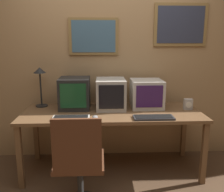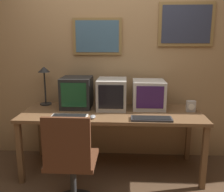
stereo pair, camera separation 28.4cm
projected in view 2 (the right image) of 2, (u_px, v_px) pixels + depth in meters
name	position (u px, v px, depth m)	size (l,w,h in m)	color
wall_back	(115.00, 59.00, 3.22)	(8.00, 0.08, 2.60)	tan
desk	(112.00, 117.00, 2.90)	(2.05, 0.77, 0.74)	brown
monitor_left	(77.00, 92.00, 3.04)	(0.36, 0.38, 0.37)	black
monitor_center	(112.00, 94.00, 3.00)	(0.34, 0.43, 0.36)	#B7B2A8
monitor_right	(148.00, 94.00, 3.00)	(0.38, 0.39, 0.34)	beige
keyboard_main	(69.00, 117.00, 2.65)	(0.39, 0.16, 0.03)	beige
keyboard_side	(151.00, 119.00, 2.58)	(0.42, 0.17, 0.03)	#333338
mouse_near_keyboard	(93.00, 117.00, 2.64)	(0.06, 0.11, 0.03)	gray
desk_clock	(191.00, 106.00, 2.87)	(0.10, 0.06, 0.13)	#B7B2AD
desk_lamp	(44.00, 77.00, 3.12)	(0.15, 0.15, 0.49)	black
office_chair	(71.00, 169.00, 2.23)	(0.46, 0.46, 0.94)	black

